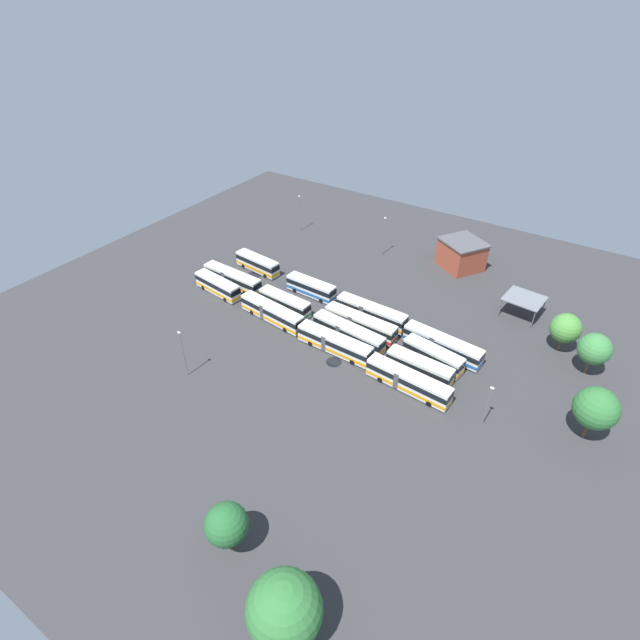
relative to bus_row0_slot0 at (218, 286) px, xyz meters
name	(u,v)px	position (x,y,z in m)	size (l,w,h in m)	color
ground_plane	(321,320)	(23.46, 3.63, -1.90)	(124.22, 124.22, 0.00)	#333335
bus_row0_slot0	(218,286)	(0.00, 0.00, 0.00)	(11.80, 4.03, 3.60)	silver
bus_row0_slot1	(232,278)	(0.55, 3.93, 0.00)	(14.65, 3.29, 3.60)	silver
bus_row0_slot3	(258,263)	(0.99, 11.90, 0.00)	(11.50, 3.78, 3.60)	silver
bus_row1_slot0	(272,312)	(15.44, -1.47, 0.00)	(14.74, 4.20, 3.60)	silver
bus_row1_slot1	(285,303)	(15.58, 2.52, 0.00)	(11.60, 3.39, 3.60)	silver
bus_row1_slot3	(311,287)	(16.75, 10.13, 0.00)	(11.12, 3.03, 3.60)	silver
bus_row2_slot0	(335,343)	(30.63, -2.93, 0.00)	(14.62, 3.05, 3.60)	silver
bus_row2_slot1	(348,333)	(31.15, 0.99, 0.00)	(14.72, 3.97, 3.60)	silver
bus_row2_slot2	(360,323)	(31.49, 4.76, 0.00)	(14.64, 3.21, 3.60)	silver
bus_row2_slot3	(371,312)	(31.53, 8.96, 0.00)	(14.63, 3.12, 3.60)	silver
bus_row3_slot0	(408,381)	(45.71, -4.71, 0.00)	(14.70, 3.70, 3.60)	silver
bus_row3_slot1	(420,367)	(45.91, -0.64, 0.00)	(11.50, 3.17, 3.60)	silver
bus_row3_slot2	(433,356)	(46.66, 3.35, 0.00)	(11.10, 4.30, 3.60)	silver
bus_row3_slot3	(442,345)	(46.78, 7.11, 0.00)	(14.73, 4.07, 3.60)	silver
depot_building	(461,254)	(38.50, 38.71, 1.37)	(12.00, 11.82, 6.51)	#99422D
maintenance_shelter	(524,299)	(55.39, 26.92, 1.87)	(7.70, 7.20, 4.00)	slate
lamp_post_by_building	(384,235)	(20.92, 34.38, 3.25)	(0.56, 0.28, 9.46)	slate
lamp_post_mid_lot	(488,404)	(58.41, -5.23, 2.26)	(0.56, 0.28, 7.51)	slate
lamp_post_near_entrance	(183,352)	(13.24, -21.87, 3.08)	(0.56, 0.28, 9.11)	slate
lamp_post_far_corner	(300,212)	(-3.03, 34.17, 3.25)	(0.56, 0.28, 9.46)	slate
tree_north_edge	(227,524)	(39.82, -40.83, 3.15)	(5.05, 5.05, 7.59)	brown
tree_south_edge	(596,408)	(71.58, 0.34, 4.08)	(6.17, 6.17, 9.08)	brown
tree_northwest	(566,328)	(64.09, 19.62, 2.93)	(5.30, 5.30, 7.49)	brown
tree_west_edge	(595,349)	(69.25, 15.47, 3.40)	(5.31, 5.31, 7.97)	brown
tree_northeast	(284,609)	(50.98, -44.84, 4.28)	(7.56, 7.56, 9.96)	brown
puddle_back_corner	(253,275)	(1.40, 9.72, -1.90)	(3.38, 3.38, 0.01)	black
puddle_front_lane	(419,337)	(41.65, 9.29, -1.90)	(3.67, 3.67, 0.01)	black
puddle_centre_drain	(334,362)	(32.12, -5.48, -1.90)	(2.80, 2.80, 0.01)	black
puddle_between_rows	(383,315)	(32.82, 11.97, -1.90)	(3.44, 3.44, 0.01)	black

